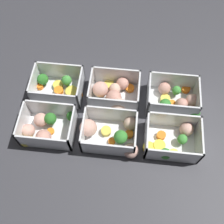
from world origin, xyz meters
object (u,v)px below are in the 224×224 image
object	(u,v)px
container_far_left	(58,87)
container_near_right	(173,139)
container_far_right	(176,99)
container_near_left	(45,127)
container_near_center	(111,133)
container_far_center	(113,94)

from	to	relation	value
container_far_left	container_near_right	bearing A→B (deg)	-21.39
container_far_left	container_far_right	size ratio (longest dim) A/B	0.94
container_far_left	container_far_right	distance (m)	0.37
container_near_right	container_far_left	distance (m)	0.39
container_near_left	container_far_right	xyz separation A→B (m)	(0.38, 0.14, -0.00)
container_near_right	container_far_left	bearing A→B (deg)	158.61
container_near_left	container_near_right	bearing A→B (deg)	0.27
container_near_center	container_far_center	bearing A→B (deg)	93.67
container_near_left	container_far_center	distance (m)	0.23
container_near_left	container_near_center	size ratio (longest dim) A/B	0.86
container_far_right	container_near_center	bearing A→B (deg)	-143.86
container_far_left	container_far_center	xyz separation A→B (m)	(0.18, -0.01, 0.00)
container_near_left	container_far_center	xyz separation A→B (m)	(0.19, 0.14, 0.00)
container_near_right	container_far_right	xyz separation A→B (m)	(0.01, 0.14, 0.00)
container_far_right	container_near_right	bearing A→B (deg)	-94.68
container_far_left	container_far_right	world-z (taller)	same
container_near_center	container_far_left	size ratio (longest dim) A/B	1.21
container_near_center	container_far_center	xyz separation A→B (m)	(-0.01, 0.13, -0.00)
container_near_right	container_far_right	world-z (taller)	same
container_near_right	container_far_left	size ratio (longest dim) A/B	1.02
container_near_center	container_far_center	size ratio (longest dim) A/B	1.23
container_near_left	container_far_left	xyz separation A→B (m)	(0.01, 0.14, -0.00)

